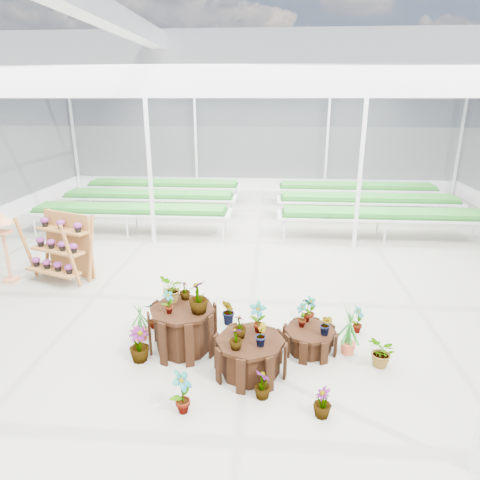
# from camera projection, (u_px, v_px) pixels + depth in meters

# --- Properties ---
(ground_plane) EXTENTS (24.00, 24.00, 0.00)m
(ground_plane) POSITION_uv_depth(u_px,v_px,m) (244.00, 306.00, 9.07)
(ground_plane) COLOR gray
(ground_plane) RESTS_ON ground
(greenhouse_shell) EXTENTS (18.00, 24.00, 4.50)m
(greenhouse_shell) POSITION_uv_depth(u_px,v_px,m) (244.00, 203.00, 8.36)
(greenhouse_shell) COLOR white
(greenhouse_shell) RESTS_ON ground
(steel_frame) EXTENTS (18.00, 24.00, 4.50)m
(steel_frame) POSITION_uv_depth(u_px,v_px,m) (244.00, 203.00, 8.36)
(steel_frame) COLOR silver
(steel_frame) RESTS_ON ground
(nursery_benches) EXTENTS (16.00, 7.00, 0.84)m
(nursery_benches) POSITION_uv_depth(u_px,v_px,m) (257.00, 206.00, 15.75)
(nursery_benches) COLOR silver
(nursery_benches) RESTS_ON ground
(plinth_tall) EXTENTS (1.51, 1.51, 0.78)m
(plinth_tall) POSITION_uv_depth(u_px,v_px,m) (183.00, 329.00, 7.43)
(plinth_tall) COLOR black
(plinth_tall) RESTS_ON ground
(plinth_mid) EXTENTS (1.33, 1.33, 0.60)m
(plinth_mid) POSITION_uv_depth(u_px,v_px,m) (250.00, 356.00, 6.81)
(plinth_mid) COLOR black
(plinth_mid) RESTS_ON ground
(plinth_low) EXTENTS (1.13, 1.13, 0.41)m
(plinth_low) POSITION_uv_depth(u_px,v_px,m) (310.00, 340.00, 7.43)
(plinth_low) COLOR black
(plinth_low) RESTS_ON ground
(shelf_rack) EXTENTS (1.70, 1.29, 1.60)m
(shelf_rack) POSITION_uv_depth(u_px,v_px,m) (59.00, 248.00, 10.18)
(shelf_rack) COLOR #985F2B
(shelf_rack) RESTS_ON ground
(bird_table) EXTENTS (0.47, 0.47, 1.71)m
(bird_table) POSITION_uv_depth(u_px,v_px,m) (5.00, 248.00, 10.04)
(bird_table) COLOR #C3774A
(bird_table) RESTS_ON ground
(nursery_plants) EXTENTS (4.62, 3.17, 1.37)m
(nursery_plants) POSITION_uv_depth(u_px,v_px,m) (239.00, 325.00, 7.31)
(nursery_plants) COLOR #287926
(nursery_plants) RESTS_ON ground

